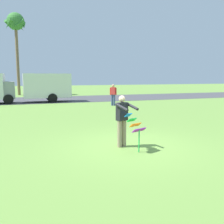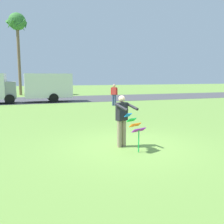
{
  "view_description": "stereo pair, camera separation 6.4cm",
  "coord_description": "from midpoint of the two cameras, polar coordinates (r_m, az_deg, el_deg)",
  "views": [
    {
      "loc": [
        -3.3,
        -7.71,
        2.35
      ],
      "look_at": [
        -0.26,
        1.01,
        1.05
      ],
      "focal_mm": 40.5,
      "sensor_mm": 36.0,
      "label": 1
    },
    {
      "loc": [
        -3.24,
        -7.73,
        2.35
      ],
      "look_at": [
        -0.26,
        1.01,
        1.05
      ],
      "focal_mm": 40.5,
      "sensor_mm": 36.0,
      "label": 2
    }
  ],
  "objects": [
    {
      "name": "person_kite_flyer",
      "position": [
        8.4,
        2.51,
        -1.59
      ],
      "size": [
        0.69,
        0.76,
        1.73
      ],
      "color": "gray",
      "rests_on": "ground"
    },
    {
      "name": "road_strip",
      "position": [
        26.85,
        -11.79,
        2.83
      ],
      "size": [
        120.0,
        8.0,
        0.01
      ],
      "primitive_type": "cube",
      "color": "#424247",
      "rests_on": "ground"
    },
    {
      "name": "parked_truck_grey_van",
      "position": [
        24.2,
        -16.08,
        5.47
      ],
      "size": [
        6.73,
        2.2,
        2.62
      ],
      "color": "gray",
      "rests_on": "ground"
    },
    {
      "name": "kite_held",
      "position": [
        7.96,
        5.46,
        -3.24
      ],
      "size": [
        0.57,
        0.72,
        1.18
      ],
      "color": "blue",
      "rests_on": "ground"
    },
    {
      "name": "palm_tree_right_near",
      "position": [
        34.96,
        -20.54,
        17.78
      ],
      "size": [
        2.58,
        2.71,
        10.14
      ],
      "color": "brown",
      "rests_on": "ground"
    },
    {
      "name": "person_walker_near",
      "position": [
        20.52,
        0.58,
        4.05
      ],
      "size": [
        0.48,
        0.39,
        1.73
      ],
      "color": "#384772",
      "rests_on": "ground"
    },
    {
      "name": "ground_plane",
      "position": [
        8.71,
        4.0,
        -7.66
      ],
      "size": [
        120.0,
        120.0,
        0.0
      ],
      "primitive_type": "plane",
      "color": "olive"
    }
  ]
}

